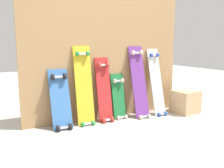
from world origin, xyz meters
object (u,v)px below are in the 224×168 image
object	(u,v)px
skateboard_blue	(61,102)
skateboard_white	(157,85)
skateboard_yellow	(84,89)
wooden_crate	(185,102)
skateboard_green	(119,99)
skateboard_purple	(139,85)
skateboard_red	(104,92)

from	to	relation	value
skateboard_blue	skateboard_white	xyz separation A→B (m)	(1.27, -0.02, 0.10)
skateboard_white	skateboard_yellow	bearing A→B (deg)	177.54
wooden_crate	skateboard_yellow	bearing A→B (deg)	172.18
skateboard_white	wooden_crate	world-z (taller)	skateboard_white
skateboard_green	skateboard_white	distance (m)	0.56
skateboard_blue	skateboard_yellow	xyz separation A→B (m)	(0.28, 0.02, 0.12)
skateboard_purple	wooden_crate	xyz separation A→B (m)	(0.64, -0.15, -0.26)
skateboard_green	skateboard_white	xyz separation A→B (m)	(0.53, -0.06, 0.15)
skateboard_yellow	skateboard_red	xyz separation A→B (m)	(0.25, -0.00, -0.07)
skateboard_purple	skateboard_red	bearing A→B (deg)	175.46
skateboard_red	skateboard_white	bearing A→B (deg)	-3.21
skateboard_yellow	skateboard_purple	xyz separation A→B (m)	(0.72, -0.04, -0.00)
skateboard_blue	skateboard_purple	bearing A→B (deg)	-0.90
skateboard_blue	skateboard_yellow	bearing A→B (deg)	4.62
skateboard_green	skateboard_purple	xyz separation A→B (m)	(0.26, -0.05, 0.17)
skateboard_yellow	skateboard_white	xyz separation A→B (m)	(0.99, -0.04, -0.02)
skateboard_white	wooden_crate	size ratio (longest dim) A/B	3.10
skateboard_green	skateboard_white	size ratio (longest dim) A/B	0.67
skateboard_red	skateboard_white	size ratio (longest dim) A/B	0.89
skateboard_green	wooden_crate	xyz separation A→B (m)	(0.90, -0.20, -0.09)
skateboard_purple	skateboard_white	world-z (taller)	skateboard_purple
skateboard_red	skateboard_purple	bearing A→B (deg)	-4.54
skateboard_blue	wooden_crate	bearing A→B (deg)	-5.71
skateboard_purple	skateboard_white	size ratio (longest dim) A/B	1.04
skateboard_blue	skateboard_red	bearing A→B (deg)	2.32
skateboard_yellow	skateboard_red	size ratio (longest dim) A/B	1.18
skateboard_yellow	skateboard_red	bearing A→B (deg)	-0.26
skateboard_green	skateboard_yellow	bearing A→B (deg)	-178.09
skateboard_yellow	skateboard_red	world-z (taller)	skateboard_yellow
skateboard_green	skateboard_blue	bearing A→B (deg)	-177.06
skateboard_blue	wooden_crate	distance (m)	1.66
wooden_crate	skateboard_green	bearing A→B (deg)	167.36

